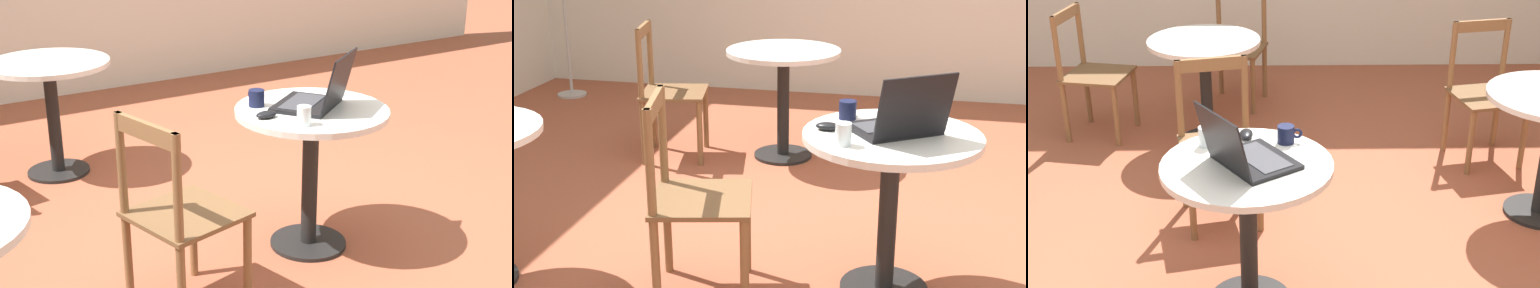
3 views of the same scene
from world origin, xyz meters
The scene contains 8 objects.
ground_plane centered at (0.00, 0.00, 0.00)m, with size 16.00×16.00×0.00m, color #9E5138.
cafe_table_near centered at (-0.03, -0.11, 0.55)m, with size 0.72×0.72×0.71m.
cafe_table_mid centered at (1.54, 0.66, 0.55)m, with size 0.72×0.72×0.71m.
chair_near_back centered at (-0.21, 0.67, 0.43)m, with size 0.48×0.48×0.86m.
laptop centered at (-0.03, -0.14, 0.76)m, with size 0.45×0.45×0.27m.
mouse centered at (-0.04, 0.15, 0.72)m, with size 0.06×0.10×0.03m.
mug centered at (0.14, 0.09, 0.75)m, with size 0.11×0.07×0.08m.
drinking_glass centered at (-0.21, 0.06, 0.75)m, with size 0.06×0.06×0.09m.
Camera 1 is at (-2.57, 1.77, 1.69)m, focal length 50.00 mm.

